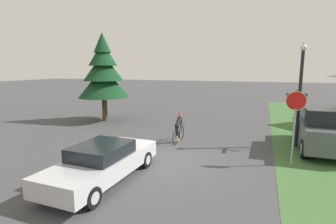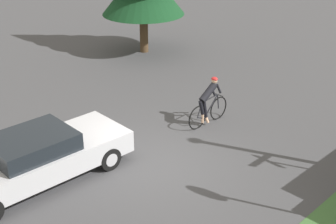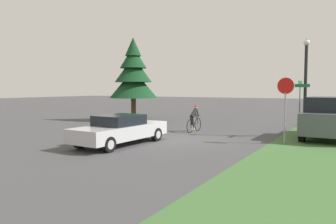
{
  "view_description": "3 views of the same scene",
  "coord_description": "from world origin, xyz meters",
  "px_view_note": "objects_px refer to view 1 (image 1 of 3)",
  "views": [
    {
      "loc": [
        3.47,
        -9.78,
        3.8
      ],
      "look_at": [
        -0.6,
        1.39,
        1.81
      ],
      "focal_mm": 28.0,
      "sensor_mm": 36.0,
      "label": 1
    },
    {
      "loc": [
        7.83,
        -7.32,
        6.64
      ],
      "look_at": [
        -0.25,
        0.79,
        1.2
      ],
      "focal_mm": 50.0,
      "sensor_mm": 36.0,
      "label": 2
    },
    {
      "loc": [
        7.42,
        -13.82,
        2.46
      ],
      "look_at": [
        -2.07,
        2.55,
        1.09
      ],
      "focal_mm": 35.0,
      "sensor_mm": 36.0,
      "label": 3
    }
  ],
  "objects_px": {
    "parked_suv_right": "(322,129)",
    "stop_sign": "(295,113)",
    "conifer_tall_near": "(103,73)",
    "street_name_sign": "(296,109)",
    "cyclist": "(178,128)",
    "sedan_left_lane": "(103,162)",
    "street_lamp": "(300,88)"
  },
  "relations": [
    {
      "from": "parked_suv_right",
      "to": "stop_sign",
      "type": "height_order",
      "value": "stop_sign"
    },
    {
      "from": "parked_suv_right",
      "to": "conifer_tall_near",
      "type": "xyz_separation_m",
      "value": [
        -13.51,
        2.47,
        2.47
      ]
    },
    {
      "from": "cyclist",
      "to": "street_name_sign",
      "type": "distance_m",
      "value": 5.67
    },
    {
      "from": "sedan_left_lane",
      "to": "conifer_tall_near",
      "type": "relative_size",
      "value": 0.77
    },
    {
      "from": "sedan_left_lane",
      "to": "conifer_tall_near",
      "type": "bearing_deg",
      "value": 35.11
    },
    {
      "from": "sedan_left_lane",
      "to": "parked_suv_right",
      "type": "height_order",
      "value": "parked_suv_right"
    },
    {
      "from": "street_lamp",
      "to": "conifer_tall_near",
      "type": "bearing_deg",
      "value": 169.21
    },
    {
      "from": "cyclist",
      "to": "street_name_sign",
      "type": "relative_size",
      "value": 0.62
    },
    {
      "from": "sedan_left_lane",
      "to": "stop_sign",
      "type": "xyz_separation_m",
      "value": [
        6.18,
        3.78,
        1.44
      ]
    },
    {
      "from": "parked_suv_right",
      "to": "street_name_sign",
      "type": "distance_m",
      "value": 1.6
    },
    {
      "from": "street_lamp",
      "to": "conifer_tall_near",
      "type": "height_order",
      "value": "conifer_tall_near"
    },
    {
      "from": "stop_sign",
      "to": "street_lamp",
      "type": "bearing_deg",
      "value": -96.38
    },
    {
      "from": "stop_sign",
      "to": "conifer_tall_near",
      "type": "distance_m",
      "value": 13.16
    },
    {
      "from": "cyclist",
      "to": "street_name_sign",
      "type": "xyz_separation_m",
      "value": [
        5.49,
        0.66,
        1.24
      ]
    },
    {
      "from": "sedan_left_lane",
      "to": "street_name_sign",
      "type": "relative_size",
      "value": 1.71
    },
    {
      "from": "parked_suv_right",
      "to": "conifer_tall_near",
      "type": "height_order",
      "value": "conifer_tall_near"
    },
    {
      "from": "parked_suv_right",
      "to": "stop_sign",
      "type": "relative_size",
      "value": 1.69
    },
    {
      "from": "parked_suv_right",
      "to": "conifer_tall_near",
      "type": "distance_m",
      "value": 13.96
    },
    {
      "from": "sedan_left_lane",
      "to": "street_name_sign",
      "type": "xyz_separation_m",
      "value": [
        6.44,
        6.11,
        1.29
      ]
    },
    {
      "from": "cyclist",
      "to": "street_lamp",
      "type": "distance_m",
      "value": 6.17
    },
    {
      "from": "conifer_tall_near",
      "to": "street_lamp",
      "type": "bearing_deg",
      "value": -10.79
    },
    {
      "from": "stop_sign",
      "to": "street_lamp",
      "type": "xyz_separation_m",
      "value": [
        0.44,
        2.81,
        0.78
      ]
    },
    {
      "from": "street_name_sign",
      "to": "conifer_tall_near",
      "type": "xyz_separation_m",
      "value": [
        -12.27,
        2.86,
        1.54
      ]
    },
    {
      "from": "sedan_left_lane",
      "to": "conifer_tall_near",
      "type": "distance_m",
      "value": 11.06
    },
    {
      "from": "parked_suv_right",
      "to": "stop_sign",
      "type": "xyz_separation_m",
      "value": [
        -1.5,
        -2.71,
        1.07
      ]
    },
    {
      "from": "parked_suv_right",
      "to": "street_lamp",
      "type": "relative_size",
      "value": 1.0
    },
    {
      "from": "street_name_sign",
      "to": "parked_suv_right",
      "type": "bearing_deg",
      "value": 17.28
    },
    {
      "from": "stop_sign",
      "to": "street_name_sign",
      "type": "relative_size",
      "value": 1.04
    },
    {
      "from": "stop_sign",
      "to": "parked_suv_right",
      "type": "bearing_deg",
      "value": -116.51
    },
    {
      "from": "parked_suv_right",
      "to": "cyclist",
      "type": "bearing_deg",
      "value": 99.48
    },
    {
      "from": "stop_sign",
      "to": "cyclist",
      "type": "bearing_deg",
      "value": -15.16
    },
    {
      "from": "conifer_tall_near",
      "to": "street_name_sign",
      "type": "bearing_deg",
      "value": -13.12
    }
  ]
}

